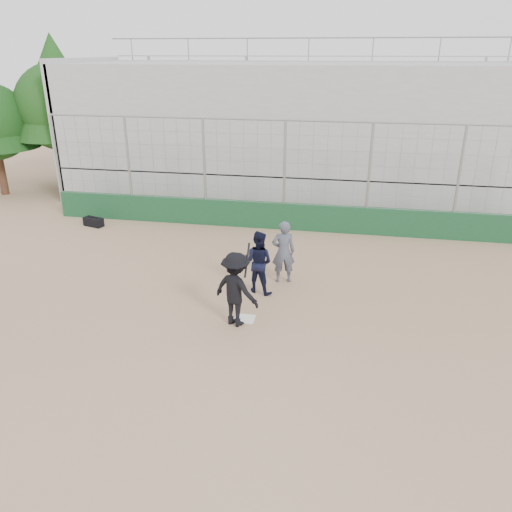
% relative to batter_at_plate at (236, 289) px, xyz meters
% --- Properties ---
extents(ground, '(90.00, 90.00, 0.00)m').
position_rel_batter_at_plate_xyz_m(ground, '(0.18, 0.25, -0.94)').
color(ground, '#836146').
rests_on(ground, ground).
extents(home_plate, '(0.44, 0.44, 0.02)m').
position_rel_batter_at_plate_xyz_m(home_plate, '(0.18, 0.25, -0.93)').
color(home_plate, white).
rests_on(home_plate, ground).
extents(backstop, '(18.10, 0.25, 4.04)m').
position_rel_batter_at_plate_xyz_m(backstop, '(0.18, 7.25, 0.02)').
color(backstop, '#133C20').
rests_on(backstop, ground).
extents(bleachers, '(20.25, 6.70, 6.98)m').
position_rel_batter_at_plate_xyz_m(bleachers, '(0.18, 12.20, 1.98)').
color(bleachers, '#9D9D9D').
rests_on(bleachers, ground).
extents(tree_left, '(4.48, 4.48, 7.00)m').
position_rel_batter_at_plate_xyz_m(tree_left, '(-10.82, 11.25, 3.45)').
color(tree_left, '#331F12').
rests_on(tree_left, ground).
extents(batter_at_plate, '(1.39, 1.12, 2.01)m').
position_rel_batter_at_plate_xyz_m(batter_at_plate, '(0.00, 0.00, 0.00)').
color(batter_at_plate, black).
rests_on(batter_at_plate, ground).
extents(catcher_crouched, '(1.06, 0.95, 1.21)m').
position_rel_batter_at_plate_xyz_m(catcher_crouched, '(0.22, 1.82, -0.34)').
color(catcher_crouched, black).
rests_on(catcher_crouched, ground).
extents(umpire, '(0.77, 0.61, 1.66)m').
position_rel_batter_at_plate_xyz_m(umpire, '(0.79, 2.64, -0.11)').
color(umpire, '#454A58').
rests_on(umpire, ground).
extents(equipment_bag, '(0.84, 0.55, 0.37)m').
position_rel_batter_at_plate_xyz_m(equipment_bag, '(-7.02, 6.22, -0.77)').
color(equipment_bag, black).
rests_on(equipment_bag, ground).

